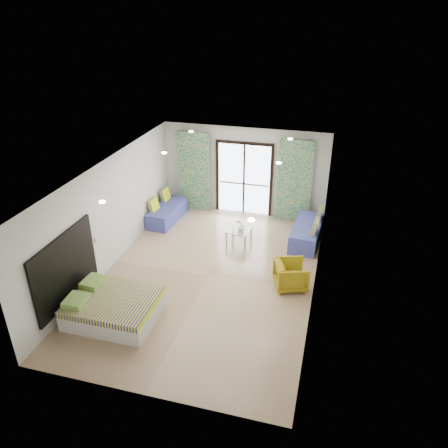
% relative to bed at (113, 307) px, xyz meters
% --- Properties ---
extents(floor, '(5.00, 7.50, 0.01)m').
position_rel_bed_xyz_m(floor, '(1.47, 2.02, -0.26)').
color(floor, '#937657').
rests_on(floor, ground).
extents(ceiling, '(5.00, 7.50, 0.01)m').
position_rel_bed_xyz_m(ceiling, '(1.47, 2.02, 2.44)').
color(ceiling, silver).
rests_on(ceiling, ground).
extents(wall_back, '(5.00, 0.01, 2.70)m').
position_rel_bed_xyz_m(wall_back, '(1.47, 5.77, 1.09)').
color(wall_back, silver).
rests_on(wall_back, ground).
extents(wall_front, '(5.00, 0.01, 2.70)m').
position_rel_bed_xyz_m(wall_front, '(1.47, -1.73, 1.09)').
color(wall_front, silver).
rests_on(wall_front, ground).
extents(wall_left, '(0.01, 7.50, 2.70)m').
position_rel_bed_xyz_m(wall_left, '(-1.03, 2.02, 1.09)').
color(wall_left, silver).
rests_on(wall_left, ground).
extents(wall_right, '(0.01, 7.50, 2.70)m').
position_rel_bed_xyz_m(wall_right, '(3.97, 2.02, 1.09)').
color(wall_right, silver).
rests_on(wall_right, ground).
extents(balcony_door, '(1.76, 0.08, 2.28)m').
position_rel_bed_xyz_m(balcony_door, '(1.47, 5.74, 1.00)').
color(balcony_door, black).
rests_on(balcony_door, floor).
extents(balcony_rail, '(1.52, 0.03, 0.04)m').
position_rel_bed_xyz_m(balcony_rail, '(1.47, 5.75, 0.69)').
color(balcony_rail, '#595451').
rests_on(balcony_rail, balcony_door).
extents(curtain_left, '(1.00, 0.10, 2.50)m').
position_rel_bed_xyz_m(curtain_left, '(-0.08, 5.59, 0.99)').
color(curtain_left, beige).
rests_on(curtain_left, floor).
extents(curtain_right, '(1.00, 0.10, 2.50)m').
position_rel_bed_xyz_m(curtain_right, '(3.02, 5.59, 0.99)').
color(curtain_right, beige).
rests_on(curtain_right, floor).
extents(downlight_a, '(0.12, 0.12, 0.02)m').
position_rel_bed_xyz_m(downlight_a, '(0.07, 0.02, 2.41)').
color(downlight_a, '#FFE0B2').
rests_on(downlight_a, ceiling).
extents(downlight_b, '(0.12, 0.12, 0.02)m').
position_rel_bed_xyz_m(downlight_b, '(2.87, 0.02, 2.41)').
color(downlight_b, '#FFE0B2').
rests_on(downlight_b, ceiling).
extents(downlight_c, '(0.12, 0.12, 0.02)m').
position_rel_bed_xyz_m(downlight_c, '(0.07, 3.02, 2.41)').
color(downlight_c, '#FFE0B2').
rests_on(downlight_c, ceiling).
extents(downlight_d, '(0.12, 0.12, 0.02)m').
position_rel_bed_xyz_m(downlight_d, '(2.87, 3.02, 2.41)').
color(downlight_d, '#FFE0B2').
rests_on(downlight_d, ceiling).
extents(downlight_e, '(0.12, 0.12, 0.02)m').
position_rel_bed_xyz_m(downlight_e, '(0.07, 5.02, 2.41)').
color(downlight_e, '#FFE0B2').
rests_on(downlight_e, ceiling).
extents(downlight_f, '(0.12, 0.12, 0.02)m').
position_rel_bed_xyz_m(downlight_f, '(2.87, 5.02, 2.41)').
color(downlight_f, '#FFE0B2').
rests_on(downlight_f, ceiling).
extents(headboard, '(0.06, 2.10, 1.50)m').
position_rel_bed_xyz_m(headboard, '(-0.99, 0.00, 0.79)').
color(headboard, black).
rests_on(headboard, floor).
extents(switch_plate, '(0.02, 0.10, 0.10)m').
position_rel_bed_xyz_m(switch_plate, '(-1.00, 1.25, 0.79)').
color(switch_plate, silver).
rests_on(switch_plate, wall_left).
extents(bed, '(1.78, 1.46, 0.62)m').
position_rel_bed_xyz_m(bed, '(0.00, 0.00, 0.00)').
color(bed, silver).
rests_on(bed, floor).
extents(daybed_left, '(0.76, 1.73, 0.84)m').
position_rel_bed_xyz_m(daybed_left, '(-0.64, 4.59, 0.00)').
color(daybed_left, '#40469A').
rests_on(daybed_left, floor).
extents(daybed_right, '(0.82, 1.87, 0.90)m').
position_rel_bed_xyz_m(daybed_right, '(3.59, 4.38, 0.02)').
color(daybed_right, '#40469A').
rests_on(daybed_right, floor).
extents(coffee_table, '(0.67, 0.67, 0.71)m').
position_rel_bed_xyz_m(coffee_table, '(1.80, 3.79, 0.10)').
color(coffee_table, silver).
rests_on(coffee_table, floor).
extents(vase, '(0.24, 0.24, 0.18)m').
position_rel_bed_xyz_m(vase, '(1.85, 3.74, 0.24)').
color(vase, white).
rests_on(vase, coffee_table).
extents(armchair, '(0.85, 0.88, 0.72)m').
position_rel_bed_xyz_m(armchair, '(3.44, 2.07, 0.10)').
color(armchair, '#9B8414').
rests_on(armchair, floor).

